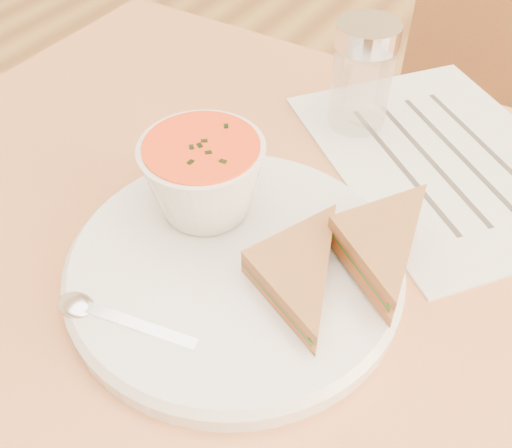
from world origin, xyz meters
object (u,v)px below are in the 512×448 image
Objects in this scene: plate at (234,267)px; condiment_shaker at (362,77)px; soup_bowl at (204,181)px; dining_table at (294,444)px; chair_far at (449,176)px.

condiment_shaker is at bearing 90.96° from plate.
condiment_shaker is at bearing 77.03° from soup_bowl.
plate is 0.27m from condiment_shaker.
condiment_shaker reaches higher than soup_bowl.
soup_bowl is at bearing -102.97° from condiment_shaker.
plate is at bearing -142.97° from dining_table.
condiment_shaker reaches higher than plate.
chair_far is 3.30× the size of plate.
plate is 2.40× the size of condiment_shaker.
soup_bowl reaches higher than dining_table.
chair_far reaches higher than plate.
dining_table is 8.96× the size of soup_bowl.
chair_far is 0.63m from soup_bowl.
chair_far is 0.45m from condiment_shaker.
soup_bowl is (-0.11, -0.00, 0.43)m from dining_table.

